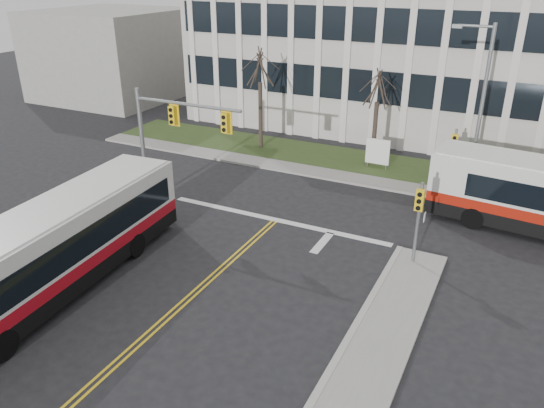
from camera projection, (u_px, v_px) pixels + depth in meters
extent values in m
plane|color=black|center=(182.00, 305.00, 20.24)|extent=(120.00, 120.00, 0.00)
cube|color=#9E9B93|center=(407.00, 188.00, 30.55)|extent=(44.00, 1.60, 0.14)
cube|color=#30451D|center=(418.00, 173.00, 32.84)|extent=(44.00, 5.00, 0.12)
cube|color=beige|center=(462.00, 48.00, 40.14)|extent=(40.00, 16.00, 12.00)
cube|color=#9E9B93|center=(113.00, 54.00, 50.31)|extent=(12.00, 12.00, 8.00)
cylinder|color=slate|center=(143.00, 147.00, 27.78)|extent=(0.22, 0.22, 6.20)
cylinder|color=slate|center=(187.00, 104.00, 25.48)|extent=(6.00, 0.16, 0.16)
cube|color=yellow|center=(173.00, 115.00, 25.93)|extent=(0.34, 0.24, 0.92)
cube|color=yellow|center=(225.00, 123.00, 24.72)|extent=(0.34, 0.24, 0.92)
cylinder|color=slate|center=(417.00, 225.00, 22.22)|extent=(0.14, 0.14, 3.80)
cube|color=yellow|center=(420.00, 200.00, 21.56)|extent=(0.34, 0.24, 0.92)
cylinder|color=slate|center=(452.00, 162.00, 29.14)|extent=(0.14, 0.14, 3.80)
cube|color=yellow|center=(454.00, 143.00, 28.48)|extent=(0.34, 0.24, 0.92)
cylinder|color=slate|center=(480.00, 113.00, 28.19)|extent=(0.20, 0.20, 9.20)
cylinder|color=slate|center=(476.00, 26.00, 26.73)|extent=(1.80, 0.14, 0.14)
cube|color=slate|center=(457.00, 26.00, 27.11)|extent=(0.50, 0.25, 0.18)
cylinder|color=slate|center=(368.00, 161.00, 33.51)|extent=(0.08, 0.08, 1.00)
cylinder|color=slate|center=(386.00, 164.00, 33.02)|extent=(0.08, 0.08, 1.00)
cube|color=white|center=(378.00, 152.00, 32.97)|extent=(1.50, 0.12, 1.60)
cylinder|color=#42352B|center=(261.00, 116.00, 36.37)|extent=(0.28, 0.28, 4.62)
cylinder|color=#42352B|center=(374.00, 134.00, 33.39)|extent=(0.28, 0.28, 4.09)
cube|color=#A81521|center=(30.00, 238.00, 24.14)|extent=(0.60, 0.56, 0.95)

